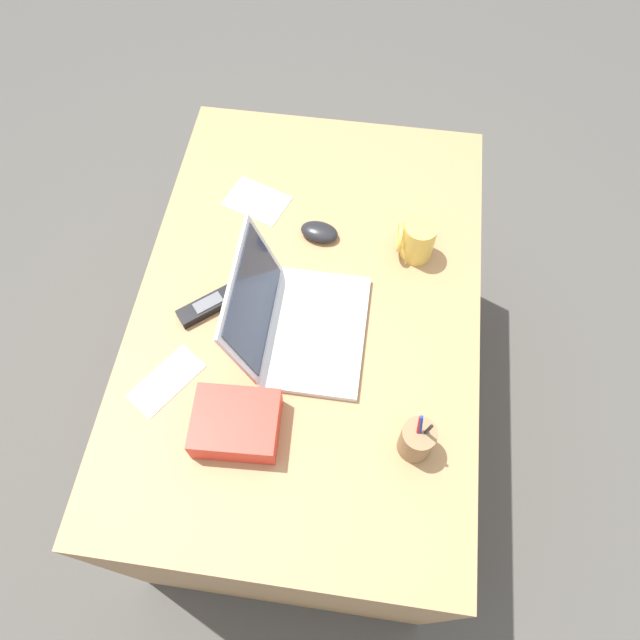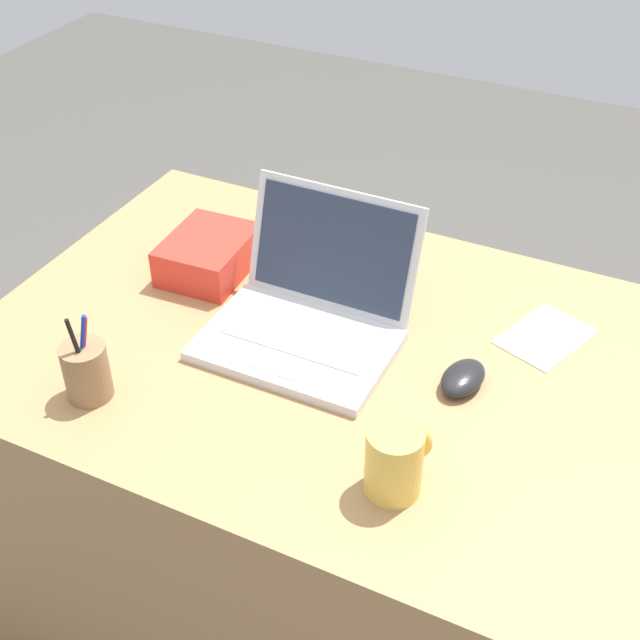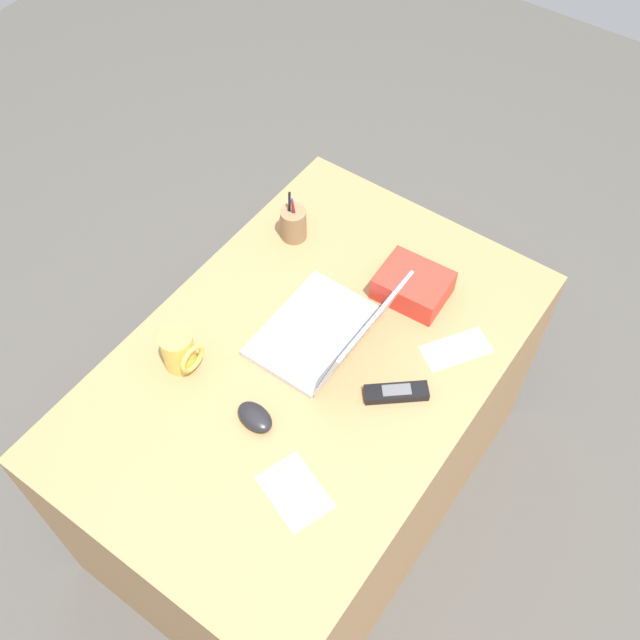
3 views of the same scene
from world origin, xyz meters
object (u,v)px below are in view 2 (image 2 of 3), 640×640
coffee_mug_white (395,459)px  pen_holder (86,371)px  computer_mouse (462,379)px  cordless_phone (376,268)px  laptop (309,313)px  snack_bag (209,255)px

coffee_mug_white → pen_holder: pen_holder is taller
computer_mouse → coffee_mug_white: (-0.02, -0.24, 0.04)m
cordless_phone → pen_holder: bearing=-118.3°
coffee_mug_white → cordless_phone: size_ratio=0.75×
computer_mouse → laptop: bearing=-173.5°
laptop → coffee_mug_white: bearing=-44.6°
computer_mouse → snack_bag: bearing=178.6°
laptop → computer_mouse: bearing=-3.3°
snack_bag → computer_mouse: bearing=-11.2°
laptop → cordless_phone: (0.03, 0.22, -0.03)m
laptop → coffee_mug_white: size_ratio=2.92×
snack_bag → laptop: bearing=-19.4°
laptop → cordless_phone: size_ratio=2.19×
coffee_mug_white → cordless_phone: bearing=115.7°
laptop → computer_mouse: size_ratio=3.26×
computer_mouse → snack_bag: size_ratio=0.55×
computer_mouse → cordless_phone: computer_mouse is taller
computer_mouse → coffee_mug_white: coffee_mug_white is taller
pen_holder → snack_bag: 0.38m
laptop → computer_mouse: (0.28, -0.02, -0.03)m
pen_holder → snack_bag: pen_holder is taller
laptop → pen_holder: laptop is taller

